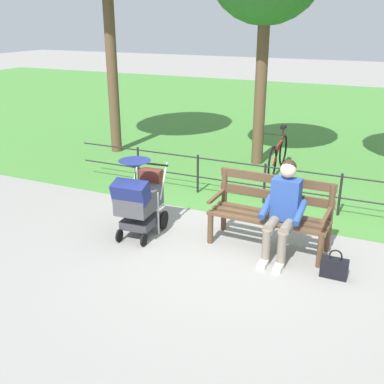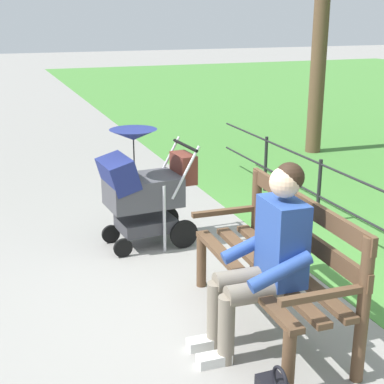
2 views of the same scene
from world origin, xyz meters
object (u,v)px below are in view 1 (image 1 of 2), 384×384
Objects in this scene: stroller at (139,197)px; handbag at (334,268)px; park_bench at (271,209)px; bicycle at (278,154)px; person_on_bench at (283,207)px.

handbag is at bearing 179.90° from stroller.
stroller is 2.75m from handbag.
park_bench is at bearing -28.22° from handbag.
handbag is 4.05m from bicycle.
person_on_bench is at bearing 105.29° from bicycle.
park_bench is 4.36× the size of handbag.
person_on_bench reaches higher than handbag.
handbag is at bearing 158.82° from person_on_bench.
park_bench is 1.27× the size of person_on_bench.
person_on_bench is 3.54m from bicycle.
handbag is at bearing 151.78° from park_bench.
person_on_bench is 3.45× the size of handbag.
park_bench is at bearing -164.06° from stroller.
person_on_bench is at bearing -171.92° from stroller.
person_on_bench is 1.11× the size of stroller.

